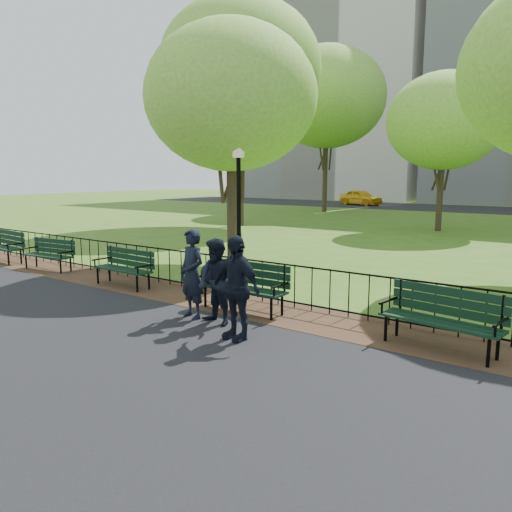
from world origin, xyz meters
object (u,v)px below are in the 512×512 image
Objects in this scene: tree_far_w at (327,97)px; park_bench_main at (233,278)px; park_bench_right_a at (443,312)px; tree_near_w at (231,97)px; park_bench_left_a at (126,264)px; tree_mid_w at (240,69)px; person_left at (192,274)px; park_bench_left_c at (6,243)px; person_right at (236,288)px; tree_far_c at (444,121)px; person_mid at (217,282)px; taxi at (361,197)px; lamppost at (239,203)px; park_bench_left_b at (50,251)px.

park_bench_main is at bearing -65.21° from tree_far_w.
tree_near_w reaches higher than park_bench_right_a.
tree_far_w is at bearing 109.36° from park_bench_left_a.
tree_mid_w is 6.79× the size of person_left.
tree_mid_w reaches higher than park_bench_left_c.
park_bench_main is 1.88m from person_right.
tree_far_c is (2.45, 16.74, 4.56)m from park_bench_left_a.
tree_near_w is at bearing -53.22° from tree_mid_w.
person_right is (0.78, -0.42, 0.08)m from person_mid.
park_bench_left_c is at bearing -116.26° from tree_far_c.
tree_far_c is (9.18, 3.67, -2.84)m from tree_mid_w.
tree_mid_w reaches higher than park_bench_left_a.
person_mid reaches higher than taxi.
tree_far_c is at bearing 78.85° from tree_near_w.
park_bench_right_a is 18.03m from tree_far_c.
park_bench_left_a is 1.02× the size of person_right.
person_right is 37.25m from taxi.
tree_far_w is (-8.99, 21.31, 6.06)m from lamppost.
park_bench_right_a reaches higher than park_bench_left_b.
tree_near_w reaches higher than person_right.
tree_far_w is at bearing 95.79° from tree_mid_w.
park_bench_main is at bearing 88.59° from person_left.
person_left is (3.18, -1.02, 0.29)m from park_bench_left_a.
lamppost is 3.40m from tree_near_w.
park_bench_left_a is 3.99m from person_mid.
person_mid reaches higher than park_bench_left_a.
person_mid is at bearing 159.86° from person_right.
park_bench_left_c is at bearing 179.62° from person_right.
park_bench_right_a is at bearing 1.59° from park_bench_left_a.
park_bench_left_c is at bearing -179.21° from park_bench_left_a.
park_bench_left_b is 0.92× the size of park_bench_left_c.
tree_mid_w is (-14.21, 13.05, 7.36)m from park_bench_right_a.
tree_far_c reaches higher than park_bench_left_b.
tree_far_w is (-15.34, 24.28, 7.39)m from park_bench_right_a.
tree_near_w is 11.58m from tree_mid_w.
taxi is at bearing 100.17° from park_bench_left_c.
person_left is 0.66m from person_mid.
person_mid is at bearing -53.31° from tree_near_w.
lamppost is 0.48× the size of tree_far_c.
tree_mid_w is at bearing 97.61° from park_bench_left_b.
taxi is (-1.24, 8.84, -7.29)m from tree_far_w.
tree_far_w is (-4.45, 24.19, 7.44)m from park_bench_left_b.
tree_near_w is (-3.43, 4.20, 4.29)m from park_bench_main.
taxi is (-10.23, 30.15, -1.23)m from lamppost.
park_bench_left_c is 9.68m from person_mid.
park_bench_left_c is at bearing -85.81° from tree_mid_w.
tree_far_c is at bearing 83.09° from park_bench_left_a.
park_bench_main is 1.13× the size of person_left.
lamppost is at bearing -144.12° from taxi.
person_left is (-4.30, -1.04, 0.26)m from park_bench_right_a.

